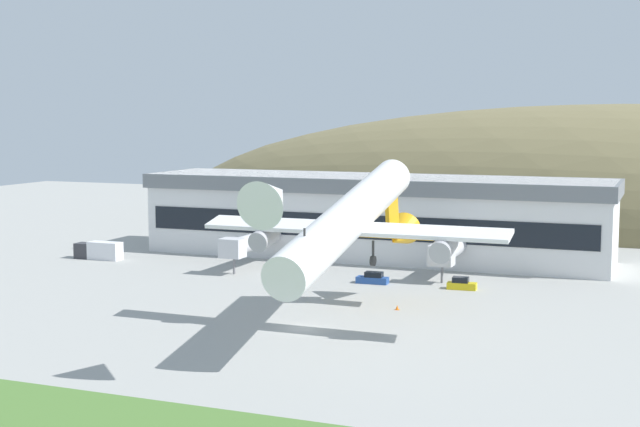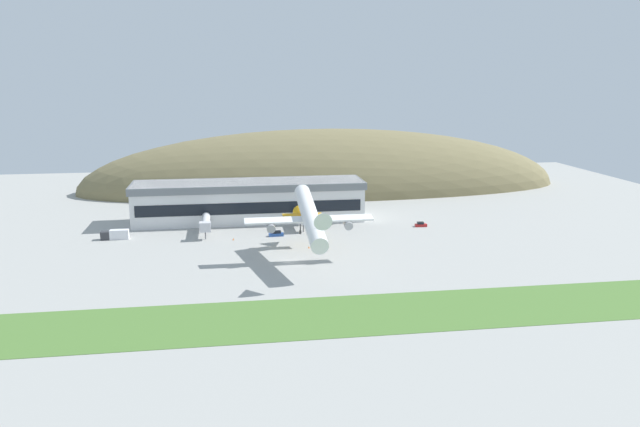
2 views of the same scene
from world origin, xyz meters
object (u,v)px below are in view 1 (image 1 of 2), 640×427
(service_car_2, at_px, (462,284))
(jetway_1, at_px, (448,252))
(jetway_0, at_px, (250,243))
(fuel_truck, at_px, (99,251))
(cargo_airplane, at_px, (350,221))
(traffic_cone_0, at_px, (397,308))
(traffic_cone_1, at_px, (279,278))
(terminal_building, at_px, (374,211))
(service_car_1, at_px, (373,279))

(service_car_2, bearing_deg, jetway_1, 117.83)
(jetway_0, height_order, fuel_truck, jetway_0)
(jetway_0, relative_size, cargo_airplane, 0.37)
(cargo_airplane, height_order, service_car_2, cargo_airplane)
(traffic_cone_0, height_order, traffic_cone_1, same)
(fuel_truck, bearing_deg, jetway_1, 3.51)
(jetway_1, bearing_deg, traffic_cone_1, -155.85)
(jetway_0, relative_size, service_car_2, 4.09)
(traffic_cone_0, relative_size, traffic_cone_1, 1.00)
(jetway_0, xyz_separation_m, traffic_cone_0, (29.62, -19.97, -3.71))
(jetway_1, distance_m, traffic_cone_1, 24.62)
(terminal_building, distance_m, traffic_cone_1, 26.99)
(traffic_cone_1, bearing_deg, service_car_2, 6.99)
(cargo_airplane, distance_m, service_car_1, 31.07)
(fuel_truck, bearing_deg, jetway_0, 2.42)
(service_car_2, distance_m, fuel_truck, 61.19)
(jetway_0, bearing_deg, jetway_1, 4.47)
(terminal_building, height_order, traffic_cone_1, terminal_building)
(terminal_building, relative_size, traffic_cone_0, 134.14)
(service_car_2, distance_m, traffic_cone_1, 26.00)
(service_car_1, distance_m, service_car_2, 12.56)
(jetway_0, distance_m, fuel_truck, 27.17)
(jetway_0, distance_m, traffic_cone_0, 35.92)
(jetway_0, height_order, traffic_cone_1, jetway_0)
(cargo_airplane, bearing_deg, service_car_2, 78.16)
(service_car_2, bearing_deg, service_car_1, -178.05)
(service_car_2, distance_m, traffic_cone_0, 16.18)
(cargo_airplane, bearing_deg, service_car_1, 103.16)
(jetway_1, bearing_deg, service_car_2, -62.17)
(jetway_0, relative_size, traffic_cone_1, 28.40)
(traffic_cone_0, xyz_separation_m, traffic_cone_1, (-21.35, 12.39, 0.00))
(service_car_1, bearing_deg, traffic_cone_0, -61.85)
(jetway_0, distance_m, service_car_1, 22.31)
(service_car_2, relative_size, traffic_cone_1, 6.95)
(jetway_0, bearing_deg, service_car_1, -12.67)
(fuel_truck, xyz_separation_m, traffic_cone_0, (56.65, -18.82, -1.12))
(jetway_1, height_order, service_car_2, jetway_1)
(cargo_airplane, relative_size, service_car_2, 11.09)
(service_car_1, relative_size, traffic_cone_0, 7.86)
(jetway_0, xyz_separation_m, traffic_cone_1, (8.28, -7.58, -3.71))
(traffic_cone_1, bearing_deg, terminal_building, 76.58)
(service_car_2, relative_size, fuel_truck, 0.49)
(service_car_2, height_order, fuel_truck, fuel_truck)
(traffic_cone_0, bearing_deg, jetway_0, 146.02)
(jetway_0, bearing_deg, fuel_truck, -177.58)
(cargo_airplane, relative_size, traffic_cone_1, 77.05)
(service_car_1, bearing_deg, fuel_truck, 175.64)
(service_car_1, bearing_deg, jetway_0, 167.33)
(fuel_truck, bearing_deg, traffic_cone_1, -10.33)
(fuel_truck, relative_size, traffic_cone_1, 14.20)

